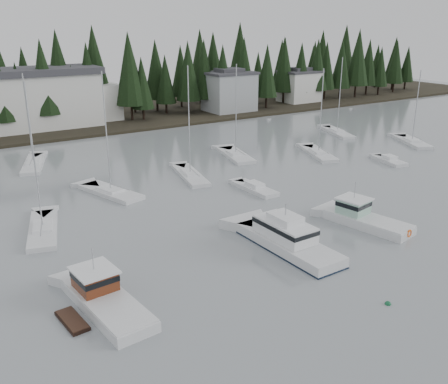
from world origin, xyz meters
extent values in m
plane|color=gray|center=(0.00, 0.00, 0.00)|extent=(260.00, 260.00, 0.00)
cube|color=black|center=(0.00, 97.00, 0.00)|extent=(240.00, 54.00, 1.00)
cube|color=#999EA0|center=(36.00, 78.00, 4.50)|extent=(10.00, 8.00, 8.00)
cube|color=#38383D|center=(36.00, 78.00, 8.75)|extent=(10.60, 8.48, 0.50)
cube|color=#38383D|center=(36.00, 78.00, 9.35)|extent=(5.50, 4.40, 0.80)
cube|color=silver|center=(58.00, 80.00, 4.00)|extent=(9.00, 7.00, 7.00)
cube|color=#38383D|center=(58.00, 80.00, 7.75)|extent=(9.54, 7.42, 0.50)
cube|color=#38383D|center=(58.00, 80.00, 8.35)|extent=(4.95, 3.85, 0.80)
cube|color=silver|center=(-5.00, 82.00, 5.50)|extent=(24.00, 10.00, 10.00)
cube|color=#38383D|center=(-5.00, 82.00, 10.80)|extent=(25.00, 11.00, 1.20)
cube|color=silver|center=(7.00, 84.00, 4.00)|extent=(10.00, 8.00, 7.00)
cube|color=silver|center=(-15.31, 15.53, 0.11)|extent=(4.02, 9.71, 1.37)
cube|color=silver|center=(-15.31, 15.53, 0.84)|extent=(3.94, 9.52, 0.13)
cube|color=#4D220F|center=(-15.49, 17.41, 1.58)|extent=(2.84, 3.07, 1.47)
cube|color=white|center=(-15.49, 17.41, 2.36)|extent=(3.19, 3.47, 0.13)
cube|color=black|center=(-15.49, 17.41, 1.87)|extent=(2.91, 3.12, 0.42)
cylinder|color=#A5A8AD|center=(-15.49, 17.41, 3.26)|extent=(0.08, 0.08, 1.68)
cube|color=black|center=(-17.93, 15.28, -0.05)|extent=(1.57, 3.47, 0.58)
cube|color=silver|center=(1.90, 16.28, 0.15)|extent=(3.71, 11.36, 1.64)
cube|color=black|center=(1.90, 16.28, 0.03)|extent=(3.75, 11.41, 0.23)
cube|color=white|center=(1.89, 16.84, 1.74)|extent=(2.98, 5.93, 1.49)
cube|color=black|center=(1.89, 16.84, 2.10)|extent=(3.05, 5.98, 0.41)
cube|color=white|center=(1.89, 16.84, 2.82)|extent=(2.15, 2.98, 0.67)
cylinder|color=#A5A8AD|center=(1.89, 16.84, 3.64)|extent=(0.10, 0.10, 1.13)
cube|color=silver|center=(12.00, 16.11, 0.11)|extent=(4.66, 9.23, 1.43)
cube|color=silver|center=(12.00, 16.11, 0.88)|extent=(4.57, 9.04, 0.13)
cube|color=#94C1AC|center=(11.67, 17.84, 1.65)|extent=(2.97, 3.06, 1.54)
cube|color=white|center=(11.67, 17.84, 2.48)|extent=(3.34, 3.47, 0.13)
cube|color=black|center=(11.67, 17.84, 1.96)|extent=(3.04, 3.12, 0.44)
cylinder|color=#A5A8AD|center=(11.67, 17.84, 3.41)|extent=(0.08, 0.08, 1.76)
torus|color=#F2590C|center=(12.82, 11.79, 0.61)|extent=(0.79, 0.29, 0.77)
cube|color=silver|center=(5.15, 40.30, -0.03)|extent=(4.55, 10.29, 1.05)
cube|color=white|center=(5.15, 40.30, 0.62)|extent=(2.41, 3.69, 0.30)
cylinder|color=#A5A8AD|center=(5.15, 40.30, 7.41)|extent=(0.14, 0.14, 13.82)
cube|color=silver|center=(15.97, 45.63, -0.03)|extent=(5.20, 10.09, 1.05)
cube|color=white|center=(15.97, 45.63, 0.62)|extent=(2.82, 3.69, 0.30)
cylinder|color=#A5A8AD|center=(15.97, 45.63, 7.09)|extent=(0.14, 0.14, 13.18)
cube|color=silver|center=(-15.71, 32.21, -0.03)|extent=(5.09, 10.08, 1.05)
cube|color=white|center=(-15.71, 32.21, 0.62)|extent=(2.63, 3.68, 0.30)
cylinder|color=#A5A8AD|center=(-15.71, 32.21, 7.48)|extent=(0.14, 0.14, 13.96)
cube|color=silver|center=(27.22, 39.62, -0.03)|extent=(5.98, 10.06, 1.05)
cube|color=white|center=(27.22, 39.62, 0.62)|extent=(2.93, 3.76, 0.30)
cylinder|color=#A5A8AD|center=(27.22, 39.62, 6.73)|extent=(0.14, 0.14, 12.47)
cube|color=silver|center=(45.90, 36.96, -0.03)|extent=(6.71, 9.73, 1.05)
cube|color=white|center=(45.90, 36.96, 0.62)|extent=(3.20, 3.76, 0.30)
cylinder|color=#A5A8AD|center=(45.90, 36.96, 6.25)|extent=(0.14, 0.14, 11.50)
cube|color=silver|center=(-6.11, 39.41, -0.03)|extent=(5.39, 9.59, 1.05)
cube|color=white|center=(-6.11, 39.41, 0.62)|extent=(2.82, 3.56, 0.30)
cylinder|color=#A5A8AD|center=(-6.11, 39.41, 7.39)|extent=(0.14, 0.14, 13.78)
cube|color=silver|center=(40.69, 49.21, -0.03)|extent=(5.81, 10.43, 1.05)
cube|color=white|center=(40.69, 49.21, 0.62)|extent=(2.82, 3.85, 0.30)
cylinder|color=#A5A8AD|center=(40.69, 49.21, 6.99)|extent=(0.14, 0.14, 12.99)
cube|color=silver|center=(-10.92, 57.12, -0.03)|extent=(5.81, 10.98, 1.05)
cube|color=white|center=(-10.92, 57.12, 0.62)|extent=(2.84, 4.02, 0.30)
cylinder|color=#A5A8AD|center=(-10.92, 57.12, 6.68)|extent=(0.14, 0.14, 12.37)
cube|color=silver|center=(9.06, 31.25, 0.05)|extent=(2.42, 6.95, 0.90)
cube|color=white|center=(9.06, 31.25, 0.75)|extent=(1.56, 2.25, 0.55)
cube|color=silver|center=(33.03, 30.96, 0.05)|extent=(3.35, 6.10, 0.90)
cube|color=white|center=(33.03, 30.96, 0.75)|extent=(1.85, 2.12, 0.55)
sphere|color=#145933|center=(2.06, 5.19, 0.00)|extent=(0.48, 0.48, 0.48)
camera|label=1|loc=(-25.03, -14.96, 19.49)|focal=40.00mm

